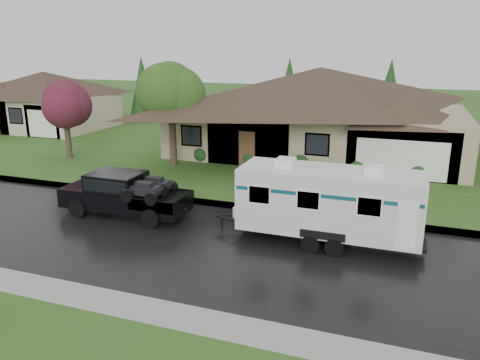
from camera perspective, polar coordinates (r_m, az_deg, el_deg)
name	(u,v)px	position (r m, az deg, el deg)	size (l,w,h in m)	color
ground	(205,223)	(19.49, -4.34, -5.24)	(140.00, 140.00, 0.00)	#2D5219
road	(183,241)	(17.83, -6.97, -7.40)	(140.00, 8.00, 0.01)	black
curb	(225,204)	(21.41, -1.89, -3.00)	(140.00, 0.50, 0.15)	gray
lawn	(291,149)	(33.17, 6.25, 3.81)	(140.00, 26.00, 0.15)	#2D5219
house_main	(323,102)	(31.02, 10.10, 9.40)	(19.44, 10.80, 6.90)	gray
house_far	(46,95)	(43.86, -22.57, 9.52)	(10.80, 8.64, 5.80)	#C0AC8F
tree_left_green	(171,92)	(27.75, -8.41, 10.53)	(3.76, 3.76, 6.23)	#382B1E
tree_red	(65,104)	(31.37, -20.61, 8.65)	(2.98, 2.98, 4.93)	#382B1E
shrub_row	(302,161)	(27.19, 7.53, 2.28)	(13.60, 1.00, 1.00)	#143814
pickup_truck	(123,193)	(20.66, -14.11, -1.52)	(5.58, 2.12, 1.86)	black
travel_trailer	(329,201)	(17.32, 10.82, -2.51)	(6.88, 2.42, 3.09)	silver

